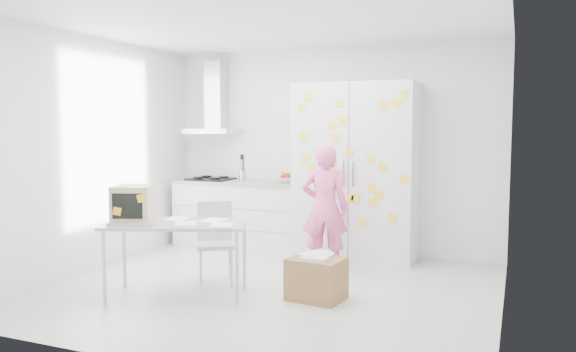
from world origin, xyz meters
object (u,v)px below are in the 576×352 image
at_px(person, 325,208).
at_px(desk, 150,213).
at_px(cardboard_box, 316,278).
at_px(chair, 215,237).

xyz_separation_m(person, desk, (-1.29, -1.53, 0.09)).
relative_size(desk, cardboard_box, 2.73).
height_order(person, chair, person).
xyz_separation_m(desk, cardboard_box, (1.56, 0.49, -0.61)).
distance_m(desk, cardboard_box, 1.75).
bearing_deg(desk, cardboard_box, -2.68).
bearing_deg(person, desk, 38.30).
bearing_deg(person, chair, 32.06).
bearing_deg(desk, person, 29.81).
xyz_separation_m(desk, chair, (0.36, 0.64, -0.34)).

